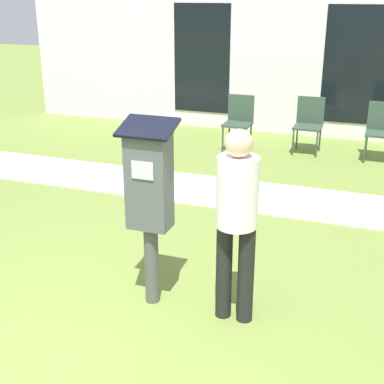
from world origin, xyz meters
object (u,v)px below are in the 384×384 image
Objects in this scene: parking_meter at (149,190)px; outdoor_chair_right at (381,127)px; outdoor_chair_left at (239,118)px; outdoor_chair_middle at (309,120)px; person_standing at (237,213)px.

outdoor_chair_right is (1.67, 5.00, -0.49)m from parking_meter.
outdoor_chair_right is at bearing 71.54° from parking_meter.
outdoor_chair_right is (2.24, 0.16, 0.00)m from outdoor_chair_left.
outdoor_chair_middle is 1.00× the size of outdoor_chair_right.
outdoor_chair_right is at bearing -3.80° from outdoor_chair_left.
person_standing is 1.76× the size of outdoor_chair_left.
person_standing is 1.76× the size of outdoor_chair_middle.
parking_meter reaches higher than outdoor_chair_right.
person_standing is (0.73, -0.00, -0.09)m from parking_meter.
person_standing reaches higher than outdoor_chair_middle.
outdoor_chair_right is (1.12, -0.05, 0.00)m from outdoor_chair_middle.
outdoor_chair_left and outdoor_chair_middle have the same top height.
parking_meter is at bearing -120.35° from outdoor_chair_right.
parking_meter is 5.11m from outdoor_chair_middle.
outdoor_chair_left is at bearing 176.20° from outdoor_chair_middle.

